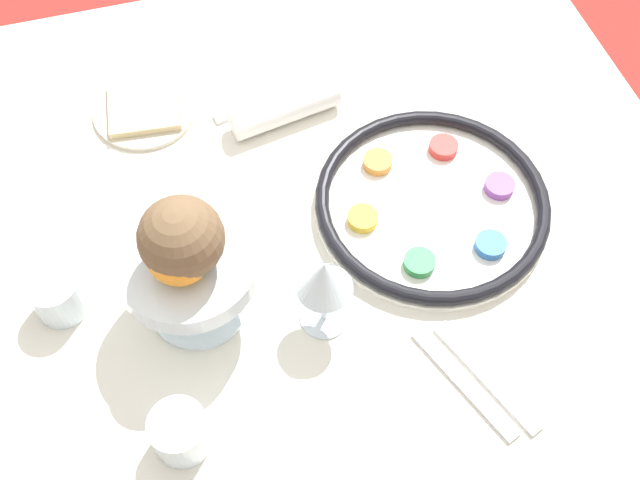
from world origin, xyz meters
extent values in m
plane|color=maroon|center=(0.00, 0.00, 0.00)|extent=(8.00, 8.00, 0.00)
cube|color=silver|center=(0.00, 0.00, 0.36)|extent=(1.20, 1.00, 0.72)
cylinder|color=white|center=(-0.21, 0.06, 0.73)|extent=(0.33, 0.33, 0.01)
torus|color=black|center=(-0.21, 0.06, 0.74)|extent=(0.33, 0.33, 0.02)
cylinder|color=gold|center=(-0.11, 0.06, 0.74)|extent=(0.04, 0.04, 0.01)
cylinder|color=#33934C|center=(-0.16, 0.15, 0.74)|extent=(0.04, 0.04, 0.01)
cylinder|color=#2D6BB7|center=(-0.26, 0.15, 0.74)|extent=(0.04, 0.04, 0.01)
cylinder|color=#844299|center=(-0.31, 0.06, 0.74)|extent=(0.04, 0.04, 0.01)
cylinder|color=red|center=(-0.26, -0.03, 0.74)|extent=(0.04, 0.04, 0.01)
cylinder|color=orange|center=(-0.16, -0.03, 0.74)|extent=(0.04, 0.04, 0.01)
cylinder|color=silver|center=(-0.01, 0.19, 0.73)|extent=(0.06, 0.06, 0.00)
cylinder|color=silver|center=(-0.01, 0.19, 0.77)|extent=(0.01, 0.01, 0.08)
cone|color=silver|center=(-0.01, 0.19, 0.83)|extent=(0.07, 0.07, 0.06)
cylinder|color=silver|center=(0.14, 0.13, 0.73)|extent=(0.13, 0.13, 0.01)
cylinder|color=silver|center=(0.14, 0.13, 0.78)|extent=(0.03, 0.03, 0.09)
cylinder|color=silver|center=(0.14, 0.13, 0.83)|extent=(0.17, 0.17, 0.03)
sphere|color=orange|center=(0.15, 0.14, 0.89)|extent=(0.08, 0.08, 0.08)
sphere|color=brown|center=(0.14, 0.13, 0.90)|extent=(0.10, 0.10, 0.10)
cylinder|color=beige|center=(0.16, -0.24, 0.73)|extent=(0.16, 0.16, 0.01)
cube|color=#D1B784|center=(0.16, -0.24, 0.74)|extent=(0.12, 0.12, 0.01)
cylinder|color=white|center=(-0.05, -0.16, 0.75)|extent=(0.18, 0.08, 0.05)
cylinder|color=silver|center=(0.19, 0.30, 0.76)|extent=(0.07, 0.07, 0.06)
cylinder|color=silver|center=(0.31, 0.08, 0.76)|extent=(0.07, 0.07, 0.06)
cube|color=silver|center=(-0.19, 0.32, 0.73)|extent=(0.08, 0.17, 0.01)
cube|color=silver|center=(-0.16, 0.32, 0.73)|extent=(0.08, 0.17, 0.01)
cube|color=silver|center=(-0.02, -0.21, 0.73)|extent=(0.16, 0.06, 0.01)
camera|label=1|loc=(0.11, 0.61, 1.60)|focal=42.00mm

